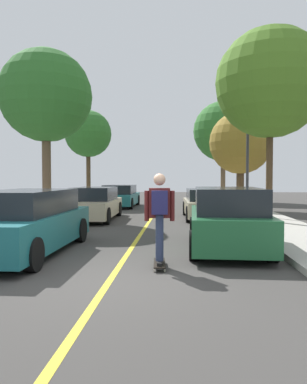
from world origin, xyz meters
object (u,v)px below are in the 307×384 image
Objects in this scene: parked_car_right_near at (206,204)px; street_tree_left_nearest at (46,96)px; street_tree_right_nearest at (270,83)px; parked_car_left_near at (94,204)px; skateboard at (159,263)px; parked_car_left_far at (120,196)px; streetlamp at (248,150)px; street_tree_right_far at (223,131)px; parked_car_right_nearest at (227,219)px; parked_car_left_nearest at (26,222)px; street_tree_left_near at (88,134)px; skateboarder at (160,212)px; street_tree_right_near at (241,143)px.

street_tree_left_nearest is (-6.81, -0.35, 4.57)m from parked_car_right_near.
parked_car_right_near is at bearing 135.87° from street_tree_right_nearest.
street_tree_left_nearest is (-2.14, 0.36, 4.54)m from parked_car_left_near.
parked_car_left_near is at bearing 111.01° from skateboard.
streetlamp is (6.42, -5.97, 2.29)m from parked_car_left_far.
street_tree_left_nearest is 8.87m from streetlamp.
parked_car_right_near is 0.61× the size of street_tree_left_nearest.
parked_car_right_near is 13.08m from street_tree_right_far.
parked_car_left_nearest is at bearing -170.72° from parked_car_right_nearest.
parked_car_left_nearest is 1.09× the size of parked_car_right_near.
street_tree_left_nearest is at bearing 121.77° from skateboard.
streetlamp is (8.56, -6.94, -1.54)m from street_tree_left_near.
skateboarder reaches higher than parked_car_left_nearest.
parked_car_right_nearest is 0.70× the size of street_tree_left_near.
parked_car_left_far is 10.13m from street_tree_right_far.
skateboarder is (-3.29, -9.03, -1.85)m from streetlamp.
parked_car_right_near is 0.89× the size of streetlamp.
parked_car_left_nearest is 2.71× the size of skateboarder.
parked_car_left_nearest is 21.38m from street_tree_right_far.
streetlamp is 5.64× the size of skateboard.
parked_car_left_nearest is 9.88m from street_tree_right_nearest.
street_tree_right_nearest is at bearing 61.63° from skateboarder.
parked_car_right_nearest is at bearing -96.43° from street_tree_right_far.
street_tree_right_nearest is at bearing -90.00° from street_tree_right_near.
skateboard is at bearing -20.43° from parked_car_left_nearest.
street_tree_right_nearest is at bearing -50.24° from parked_car_left_far.
parked_car_right_nearest is at bearing 51.34° from skateboard.
street_tree_left_nearest is 15.31m from street_tree_right_far.
street_tree_left_near is at bearing 90.00° from street_tree_left_nearest.
parked_car_left_nearest reaches higher than parked_car_left_near.
parked_car_right_nearest is 16.02m from street_tree_left_near.
parked_car_left_nearest is 0.97× the size of streetlamp.
street_tree_right_nearest reaches higher than streetlamp.
parked_car_left_nearest is 15.40m from street_tree_left_near.
skateboard is at bearing -105.60° from street_tree_right_near.
skateboarder reaches higher than parked_car_right_nearest.
street_tree_right_far is (8.95, 12.43, -0.02)m from street_tree_left_nearest.
street_tree_right_far reaches higher than skateboarder.
street_tree_left_nearest is at bearing 121.68° from skateboarder.
parked_car_right_near is at bearing -52.61° from parked_car_left_far.
street_tree_left_near reaches higher than street_tree_right_near.
street_tree_left_near is 1.13× the size of street_tree_right_near.
streetlamp is at bearing 69.90° from skateboard.
skateboarder is at bearing -86.73° from skateboard.
street_tree_right_near is (6.81, 12.03, 2.88)m from parked_car_left_nearest.
street_tree_left_nearest is 4.12× the size of skateboarder.
street_tree_right_far is 21.68m from skateboarder.
street_tree_left_nearest is 7.48m from street_tree_left_near.
parked_car_left_near is 0.65× the size of street_tree_right_nearest.
skateboard is (-3.29, -9.00, -2.84)m from streetlamp.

